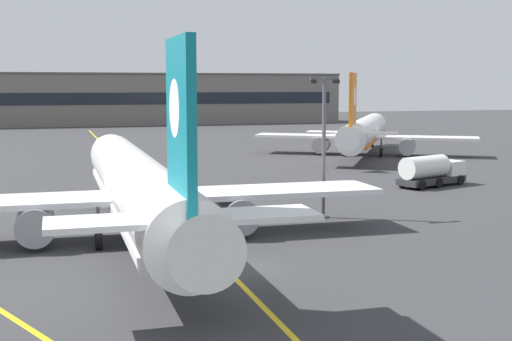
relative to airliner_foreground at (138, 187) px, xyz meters
name	(u,v)px	position (x,y,z in m)	size (l,w,h in m)	color
ground_plane	(233,268)	(3.79, -8.42, -3.37)	(400.00, 400.00, 0.00)	#353538
taxiway_centreline	(147,190)	(3.79, 21.58, -3.37)	(0.30, 180.00, 0.01)	yellow
airliner_foreground	(138,187)	(0.00, 0.00, 0.00)	(32.10, 41.46, 11.65)	white
airliner_background	(364,132)	(37.28, 44.97, -0.16)	(28.45, 35.33, 11.10)	white
apron_lamp_post	(324,144)	(14.03, 3.72, 2.06)	(2.24, 0.90, 10.30)	#515156
service_truck_fuel_white	(431,171)	(30.15, 15.63, -1.88)	(7.96, 4.93, 3.00)	#2D2D33
safety_cone_by_nose_gear	(112,197)	(-0.02, 16.24, -3.11)	(0.44, 0.44, 0.55)	orange
terminal_building	(75,99)	(3.20, 131.17, 2.90)	(131.75, 12.40, 12.53)	slate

